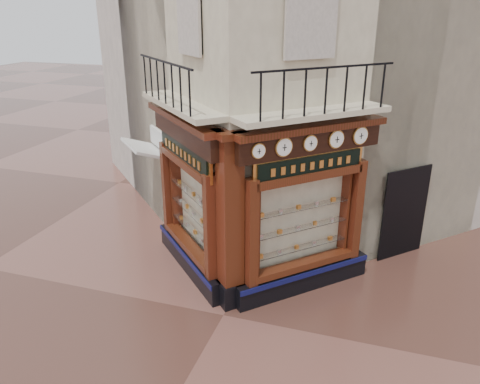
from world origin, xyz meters
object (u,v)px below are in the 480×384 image
at_px(awning, 152,231).
at_px(clock_c, 310,143).
at_px(signboard_right, 310,165).
at_px(clock_b, 284,147).
at_px(clock_d, 336,139).
at_px(clock_a, 258,151).
at_px(clock_e, 360,136).
at_px(corner_pilaster, 230,225).
at_px(signboard_left, 184,153).

bearing_deg(awning, clock_c, -155.83).
bearing_deg(signboard_right, clock_b, -171.68).
bearing_deg(awning, clock_b, -162.55).
bearing_deg(clock_d, clock_a, -180.00).
xyz_separation_m(clock_b, clock_d, (0.92, 0.92, 0.00)).
bearing_deg(clock_b, clock_a, 180.00).
bearing_deg(clock_a, clock_e, 0.00).
bearing_deg(clock_a, corner_pilaster, 134.12).
bearing_deg(clock_c, clock_d, -0.00).
distance_m(clock_c, signboard_left, 2.97).
xyz_separation_m(clock_d, signboard_right, (-0.47, -0.31, -0.52)).
distance_m(clock_c, signboard_right, 0.54).
relative_size(awning, signboard_right, 0.83).
height_order(corner_pilaster, signboard_left, corner_pilaster).
bearing_deg(awning, clock_d, -149.51).
bearing_deg(signboard_left, clock_d, -129.77).
bearing_deg(clock_a, clock_c, 0.00).
height_order(clock_a, clock_d, clock_d).
bearing_deg(clock_d, clock_c, 180.00).
distance_m(clock_a, signboard_right, 1.44).
xyz_separation_m(clock_c, clock_e, (0.93, 0.93, 0.00)).
height_order(clock_b, clock_c, clock_b).
relative_size(clock_a, clock_c, 0.90).
bearing_deg(clock_c, signboard_left, 131.84).
relative_size(corner_pilaster, signboard_left, 1.82).
bearing_deg(clock_c, clock_b, -180.00).
xyz_separation_m(corner_pilaster, clock_e, (2.39, 1.79, 1.67)).
bearing_deg(clock_a, signboard_right, 4.73).
bearing_deg(clock_c, signboard_right, 43.38).
relative_size(clock_a, signboard_left, 0.14).
xyz_separation_m(clock_e, signboard_right, (-0.93, -0.77, -0.52)).
height_order(clock_b, awning, clock_b).
bearing_deg(clock_a, clock_b, -0.00).
relative_size(corner_pilaster, clock_d, 9.89).
xyz_separation_m(clock_b, clock_c, (0.45, 0.45, -0.00)).
xyz_separation_m(corner_pilaster, signboard_left, (-1.46, 1.01, 1.15)).
distance_m(corner_pilaster, signboard_left, 2.12).
bearing_deg(clock_b, clock_c, 0.00).
bearing_deg(clock_d, clock_e, 0.00).
relative_size(clock_c, signboard_left, 0.16).
xyz_separation_m(clock_a, clock_c, (0.86, 0.86, -0.00)).
relative_size(clock_d, awning, 0.24).
xyz_separation_m(corner_pilaster, awning, (-3.41, 2.71, -1.95)).
relative_size(clock_b, clock_e, 0.98).
height_order(clock_e, signboard_left, clock_e).
height_order(clock_c, clock_d, clock_d).
bearing_deg(clock_a, signboard_left, 108.55).
xyz_separation_m(clock_d, awning, (-5.34, 1.38, -3.62)).
xyz_separation_m(corner_pilaster, signboard_right, (1.46, 1.01, 1.15)).
height_order(awning, signboard_left, signboard_left).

